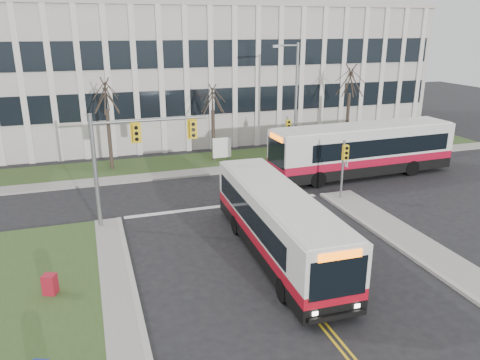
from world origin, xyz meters
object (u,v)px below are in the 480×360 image
object	(u,v)px
directory_sign	(222,148)
bus_main	(277,225)
streetlight	(294,96)
bus_cross	(362,151)
newspaper_box_red	(50,286)

from	to	relation	value
directory_sign	bus_main	size ratio (longest dim) A/B	0.17
streetlight	directory_sign	xyz separation A→B (m)	(-5.53, 1.30, -4.02)
streetlight	bus_cross	world-z (taller)	streetlight
directory_sign	newspaper_box_red	distance (m)	20.54
bus_cross	newspaper_box_red	distance (m)	23.06
streetlight	bus_cross	xyz separation A→B (m)	(3.12, -5.18, -3.38)
streetlight	bus_cross	bearing A→B (deg)	-58.95
bus_main	newspaper_box_red	bearing A→B (deg)	-176.00
streetlight	newspaper_box_red	world-z (taller)	streetlight
streetlight	bus_main	xyz separation A→B (m)	(-7.54, -14.95, -3.63)
directory_sign	bus_main	xyz separation A→B (m)	(-2.01, -16.25, 0.39)
newspaper_box_red	bus_main	bearing A→B (deg)	25.73
newspaper_box_red	bus_cross	bearing A→B (deg)	49.59
bus_main	streetlight	bearing A→B (deg)	64.86
directory_sign	newspaper_box_red	xyz separation A→B (m)	(-12.00, -16.66, -0.70)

